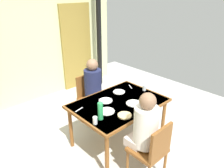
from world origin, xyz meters
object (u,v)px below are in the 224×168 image
Objects in this scene: dining_table at (119,106)px; water_bottle_green_near at (100,110)px; chair_far_diner at (89,95)px; person_far_diner at (93,84)px; person_near_diner at (145,126)px; chair_near_diner at (152,150)px.

water_bottle_green_near is at bearing -162.04° from dining_table.
dining_table is 1.58× the size of chair_far_diner.
chair_far_diner is at bearing -90.00° from person_far_diner.
chair_near_diner is at bearing -90.00° from person_near_diner.
chair_near_diner is at bearing 78.05° from person_far_diner.
chair_near_diner reaches higher than dining_table.
chair_near_diner is 1.00× the size of chair_far_diner.
person_far_diner is 2.82× the size of water_bottle_green_near.
person_far_diner reaches higher than dining_table.
water_bottle_green_near is (-0.50, -0.16, 0.20)m from dining_table.
water_bottle_green_near is (-0.24, 0.54, 0.07)m from person_near_diner.
person_near_diner is at bearing 90.00° from chair_near_diner.
person_far_diner reaches higher than chair_far_diner.
chair_near_diner is 1.13× the size of person_far_diner.
chair_near_diner is 1.60m from person_far_diner.
chair_near_diner is at bearing -106.79° from dining_table.
chair_near_diner is 1.71m from chair_far_diner.
dining_table is at bearing 73.21° from chair_near_diner.
person_near_diner is (-0.00, 0.14, 0.28)m from chair_near_diner.
person_far_diner reaches higher than water_bottle_green_near.
chair_far_diner is at bearing 78.05° from person_near_diner.
water_bottle_green_near is (-0.57, -1.00, 0.35)m from chair_far_diner.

